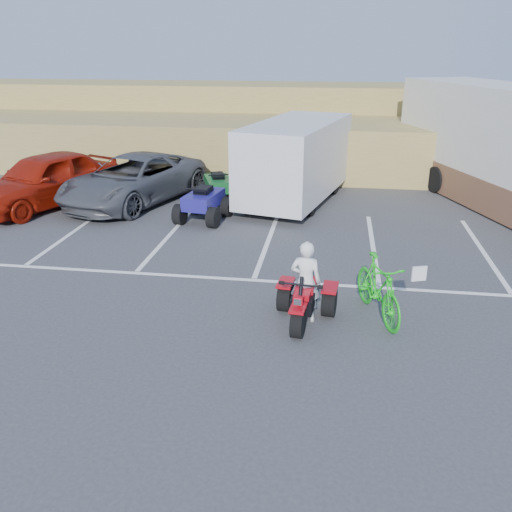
# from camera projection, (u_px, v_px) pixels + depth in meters

# --- Properties ---
(ground) EXTENTS (100.00, 100.00, 0.00)m
(ground) POSITION_uv_depth(u_px,v_px,m) (233.00, 335.00, 9.64)
(ground) COLOR #39393C
(ground) RESTS_ON ground
(parking_stripes) EXTENTS (28.00, 5.16, 0.01)m
(parking_stripes) POSITION_uv_depth(u_px,v_px,m) (299.00, 255.00, 13.27)
(parking_stripes) COLOR white
(parking_stripes) RESTS_ON ground
(grass_embankment) EXTENTS (40.00, 8.50, 3.10)m
(grass_embankment) POSITION_uv_depth(u_px,v_px,m) (299.00, 128.00, 23.37)
(grass_embankment) COLOR olive
(grass_embankment) RESTS_ON ground
(red_trike_atv) EXTENTS (1.29, 1.62, 0.98)m
(red_trike_atv) POSITION_uv_depth(u_px,v_px,m) (303.00, 323.00, 10.05)
(red_trike_atv) COLOR #AE0914
(red_trike_atv) RESTS_ON ground
(rider) EXTENTS (0.60, 0.43, 1.55)m
(rider) POSITION_uv_depth(u_px,v_px,m) (306.00, 281.00, 9.90)
(rider) COLOR white
(rider) RESTS_ON ground
(green_dirt_bike) EXTENTS (1.18, 2.03, 1.18)m
(green_dirt_bike) POSITION_uv_depth(u_px,v_px,m) (378.00, 288.00, 10.07)
(green_dirt_bike) COLOR #14BF19
(green_dirt_bike) RESTS_ON ground
(grey_pickup) EXTENTS (4.12, 5.96, 1.51)m
(grey_pickup) POSITION_uv_depth(u_px,v_px,m) (134.00, 179.00, 17.41)
(grey_pickup) COLOR #484A50
(grey_pickup) RESTS_ON ground
(red_car) EXTENTS (3.85, 5.36, 1.70)m
(red_car) POSITION_uv_depth(u_px,v_px,m) (45.00, 180.00, 16.99)
(red_car) COLOR #951708
(red_car) RESTS_ON ground
(cargo_trailer) EXTENTS (3.45, 5.86, 2.56)m
(cargo_trailer) POSITION_uv_depth(u_px,v_px,m) (296.00, 159.00, 17.30)
(cargo_trailer) COLOR silver
(cargo_trailer) RESTS_ON ground
(rv_motorhome) EXTENTS (5.88, 10.24, 3.59)m
(rv_motorhome) POSITION_uv_depth(u_px,v_px,m) (510.00, 157.00, 16.70)
(rv_motorhome) COLOR silver
(rv_motorhome) RESTS_ON ground
(quad_atv_blue) EXTENTS (1.53, 1.89, 1.12)m
(quad_atv_blue) POSITION_uv_depth(u_px,v_px,m) (204.00, 220.00, 15.89)
(quad_atv_blue) COLOR navy
(quad_atv_blue) RESTS_ON ground
(quad_atv_green) EXTENTS (1.69, 1.93, 1.05)m
(quad_atv_green) POSITION_uv_depth(u_px,v_px,m) (218.00, 201.00, 17.78)
(quad_atv_green) COLOR #145823
(quad_atv_green) RESTS_ON ground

